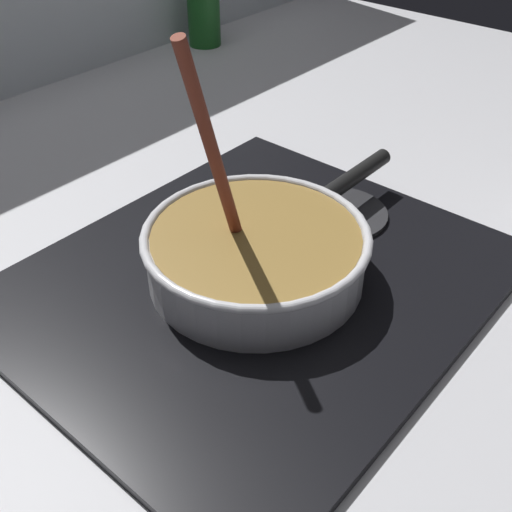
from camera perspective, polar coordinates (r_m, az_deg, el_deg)
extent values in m
cube|color=#B7B7BC|center=(0.69, -0.39, -8.90)|extent=(2.40, 1.60, 0.04)
cube|color=black|center=(0.74, 0.00, -2.24)|extent=(0.56, 0.48, 0.01)
torus|color=#592D0C|center=(0.74, 0.00, -1.64)|extent=(0.17, 0.17, 0.01)
cylinder|color=#262628|center=(0.85, 7.67, 3.92)|extent=(0.13, 0.13, 0.01)
cylinder|color=silver|center=(0.72, 0.00, 0.00)|extent=(0.25, 0.25, 0.06)
cylinder|color=olive|center=(0.72, 0.00, 0.25)|extent=(0.24, 0.24, 0.06)
torus|color=silver|center=(0.70, 0.00, 1.98)|extent=(0.26, 0.26, 0.01)
cylinder|color=black|center=(0.85, 8.99, 7.22)|extent=(0.15, 0.02, 0.02)
cylinder|color=#E5CC7A|center=(0.71, 2.78, 1.26)|extent=(0.04, 0.04, 0.01)
cylinder|color=beige|center=(0.77, 0.31, 4.65)|extent=(0.04, 0.04, 0.01)
cylinder|color=#E5CC7A|center=(0.71, -0.34, 1.57)|extent=(0.04, 0.04, 0.01)
cylinder|color=#EDD88C|center=(0.68, -2.92, -0.53)|extent=(0.03, 0.03, 0.01)
cylinder|color=maroon|center=(0.63, -3.96, 9.35)|extent=(0.09, 0.02, 0.26)
cube|color=brown|center=(0.72, -1.60, 1.59)|extent=(0.04, 0.03, 0.01)
cylinder|color=#19591E|center=(1.49, -4.87, 22.12)|extent=(0.07, 0.07, 0.18)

